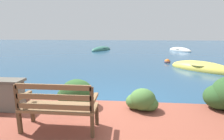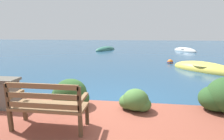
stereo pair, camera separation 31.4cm
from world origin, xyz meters
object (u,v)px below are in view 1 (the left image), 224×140
rowboat_nearest (201,69)px  mooring_buoy (167,62)px  park_bench (58,106)px  rowboat_far (180,50)px  rowboat_mid (101,50)px

rowboat_nearest → mooring_buoy: size_ratio=7.78×
park_bench → rowboat_nearest: bearing=54.5°
mooring_buoy → rowboat_nearest: bearing=-58.6°
park_bench → rowboat_far: (6.74, 16.41, -0.64)m
rowboat_nearest → rowboat_mid: (-6.85, 9.67, -0.01)m
rowboat_nearest → mooring_buoy: 2.49m
rowboat_nearest → mooring_buoy: rowboat_nearest is taller
park_bench → rowboat_far: size_ratio=0.48×
park_bench → rowboat_nearest: park_bench is taller
rowboat_nearest → rowboat_mid: rowboat_nearest is taller
park_bench → rowboat_mid: bearing=97.8°
park_bench → mooring_buoy: 9.68m
park_bench → rowboat_mid: (-1.72, 16.41, -0.64)m
rowboat_nearest → rowboat_mid: size_ratio=0.94×
park_bench → rowboat_far: park_bench is taller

